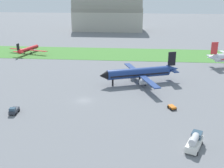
{
  "coord_description": "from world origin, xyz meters",
  "views": [
    {
      "loc": [
        15.53,
        -76.64,
        32.24
      ],
      "look_at": [
        7.78,
        7.4,
        3.0
      ],
      "focal_mm": 44.89,
      "sensor_mm": 36.0,
      "label": 1
    }
  ],
  "objects": [
    {
      "name": "pushback_tug_near_gate",
      "position": [
        -17.12,
        -10.6,
        0.91
      ],
      "size": [
        2.27,
        3.72,
        1.95
      ],
      "rotation": [
        0.0,
        0.0,
        4.78
      ],
      "color": "#2D333D",
      "rests_on": "ground_plane"
    },
    {
      "name": "grass_taxiway_strip",
      "position": [
        0.0,
        62.96,
        0.04
      ],
      "size": [
        360.0,
        28.0,
        0.08
      ],
      "primitive_type": "cube",
      "color": "#478438",
      "rests_on": "ground_plane"
    },
    {
      "name": "ground_plane",
      "position": [
        0.0,
        0.0,
        0.0
      ],
      "size": [
        600.0,
        600.0,
        0.0
      ],
      "primitive_type": "plane",
      "color": "slate"
    },
    {
      "name": "hangar_distant",
      "position": [
        -7.89,
        145.34,
        15.33
      ],
      "size": [
        53.52,
        24.93,
        32.09
      ],
      "color": "#B2AD9E",
      "rests_on": "ground_plane"
    },
    {
      "name": "fuel_truck_by_runway",
      "position": [
        28.1,
        -23.71,
        1.58
      ],
      "size": [
        4.8,
        6.92,
        3.29
      ],
      "rotation": [
        0.0,
        0.0,
        1.16
      ],
      "color": "white",
      "rests_on": "ground_plane"
    },
    {
      "name": "baggage_cart_midfield",
      "position": [
        25.65,
        -3.67,
        0.57
      ],
      "size": [
        2.55,
        2.88,
        0.9
      ],
      "rotation": [
        0.0,
        0.0,
        1.98
      ],
      "color": "orange",
      "rests_on": "ground_plane"
    },
    {
      "name": "airplane_midfield_jet",
      "position": [
        16.73,
        17.8,
        3.83
      ],
      "size": [
        28.67,
        28.89,
        10.63
      ],
      "rotation": [
        0.0,
        0.0,
        3.5
      ],
      "color": "navy",
      "rests_on": "ground_plane"
    },
    {
      "name": "airplane_taxiing_turboprop",
      "position": [
        -39.94,
        59.21,
        2.42
      ],
      "size": [
        21.65,
        18.67,
        6.61
      ],
      "rotation": [
        0.0,
        0.0,
        1.31
      ],
      "color": "red",
      "rests_on": "ground_plane"
    }
  ]
}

